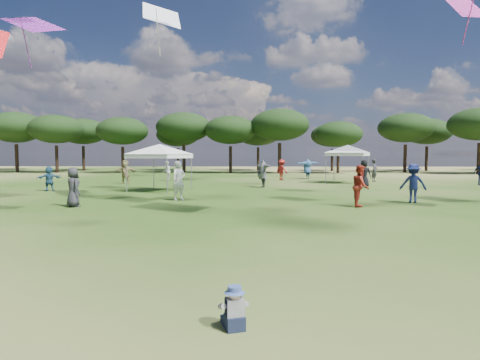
% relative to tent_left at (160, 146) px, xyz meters
% --- Properties ---
extents(tree_line, '(108.78, 17.63, 7.77)m').
position_rel_tent_left_xyz_m(tree_line, '(7.95, 26.52, 2.69)').
color(tree_line, black).
rests_on(tree_line, ground).
extents(tent_left, '(5.67, 5.67, 3.16)m').
position_rel_tent_left_xyz_m(tent_left, '(0.00, 0.00, 0.00)').
color(tent_left, gray).
rests_on(tent_left, ground).
extents(tent_right, '(5.35, 5.35, 3.27)m').
position_rel_tent_left_xyz_m(tent_right, '(13.05, 7.26, 0.11)').
color(tent_right, gray).
rests_on(tent_right, ground).
extents(toddler, '(0.42, 0.46, 0.57)m').
position_rel_tent_left_xyz_m(toddler, '(5.44, -19.18, -2.49)').
color(toddler, '#161D32').
rests_on(toddler, ground).
extents(festival_crowd, '(30.31, 21.19, 1.93)m').
position_rel_tent_left_xyz_m(festival_crowd, '(7.26, 3.49, -1.84)').
color(festival_crowd, maroon).
rests_on(festival_crowd, ground).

